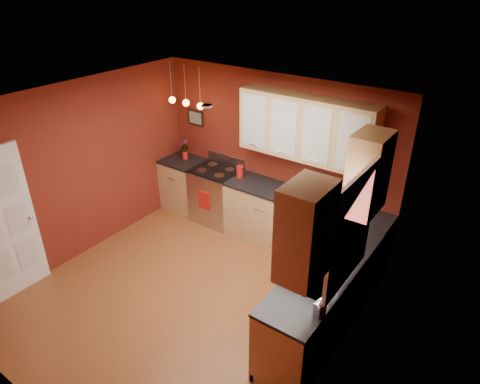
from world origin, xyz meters
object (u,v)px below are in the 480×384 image
Objects in this scene: sink at (319,279)px; coffee_maker at (340,200)px; gas_range at (217,195)px; red_canister at (240,172)px; soap_pump at (320,307)px.

sink is 2.35× the size of coffee_maker.
gas_range is 0.73m from red_canister.
gas_range is 1.59× the size of sink.
sink is 3.81× the size of red_canister.
gas_range is 3.54m from soap_pump.
coffee_maker is (1.71, -0.03, 0.04)m from red_canister.
red_canister reaches higher than gas_range.
gas_range is at bearing 145.08° from soap_pump.
red_canister is 0.62× the size of coffee_maker.
red_canister is 1.71m from coffee_maker.
red_canister is 0.92× the size of soap_pump.
gas_range is at bearing -163.37° from coffee_maker.
red_canister is at bearing 139.73° from soap_pump.
coffee_maker is at bearing 109.01° from soap_pump.
sink is 2.64m from red_canister.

